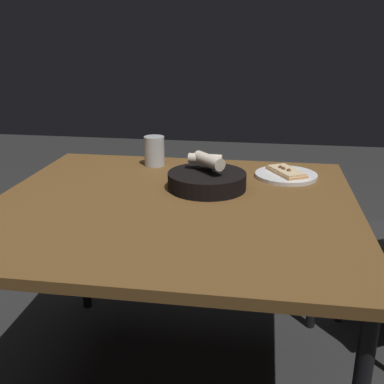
# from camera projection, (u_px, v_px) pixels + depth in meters

# --- Properties ---
(dining_table) EXTENTS (1.06, 1.15, 0.73)m
(dining_table) POSITION_uv_depth(u_px,v_px,m) (173.00, 218.00, 1.50)
(dining_table) COLOR brown
(dining_table) RESTS_ON ground
(pizza_plate) EXTENTS (0.23, 0.23, 0.04)m
(pizza_plate) POSITION_uv_depth(u_px,v_px,m) (286.00, 174.00, 1.73)
(pizza_plate) COLOR white
(pizza_plate) RESTS_ON dining_table
(bread_basket) EXTENTS (0.27, 0.27, 0.12)m
(bread_basket) POSITION_uv_depth(u_px,v_px,m) (207.00, 179.00, 1.60)
(bread_basket) COLOR black
(bread_basket) RESTS_ON dining_table
(beer_glass) EXTENTS (0.08, 0.08, 0.12)m
(beer_glass) POSITION_uv_depth(u_px,v_px,m) (154.00, 153.00, 1.86)
(beer_glass) COLOR silver
(beer_glass) RESTS_ON dining_table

